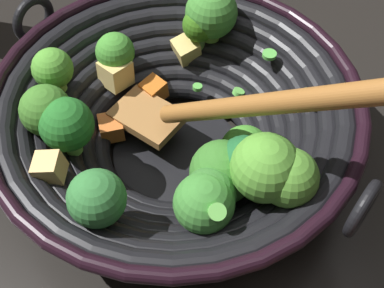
{
  "coord_description": "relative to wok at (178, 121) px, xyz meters",
  "views": [
    {
      "loc": [
        0.31,
        -0.11,
        0.46
      ],
      "look_at": [
        0.01,
        0.01,
        0.03
      ],
      "focal_mm": 49.53,
      "sensor_mm": 36.0,
      "label": 1
    }
  ],
  "objects": [
    {
      "name": "ground_plane",
      "position": [
        -0.0,
        0.0,
        -0.07
      ],
      "size": [
        4.0,
        4.0,
        0.0
      ],
      "primitive_type": "plane",
      "color": "black"
    },
    {
      "name": "wok",
      "position": [
        0.0,
        0.0,
        0.0
      ],
      "size": [
        0.38,
        0.36,
        0.26
      ],
      "color": "black",
      "rests_on": "ground"
    }
  ]
}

